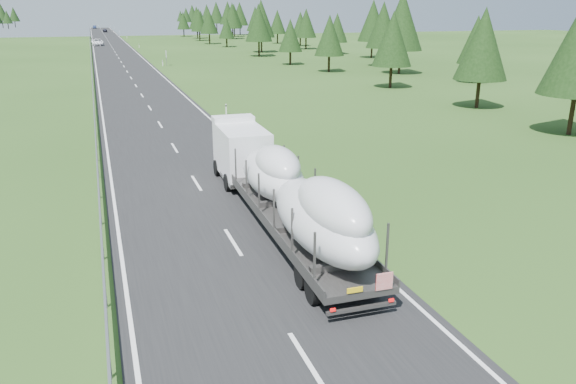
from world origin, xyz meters
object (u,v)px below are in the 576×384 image
object	(u,v)px
distant_van	(97,42)
distant_car_blue	(95,27)
distant_car_dark	(105,30)
highway_sign	(166,55)
boat_truck	(284,185)

from	to	relation	value
distant_van	distant_car_blue	world-z (taller)	distant_van
distant_car_dark	distant_car_blue	bearing A→B (deg)	93.39
highway_sign	distant_car_dark	bearing A→B (deg)	92.27
distant_car_blue	distant_car_dark	bearing A→B (deg)	-83.47
boat_truck	distant_car_blue	bearing A→B (deg)	91.06
distant_van	distant_car_blue	distance (m)	142.95
highway_sign	distant_car_dark	xyz separation A→B (m)	(-6.21, 156.63, -1.09)
distant_car_dark	distant_car_blue	world-z (taller)	distant_car_blue
highway_sign	distant_van	size ratio (longest dim) A/B	0.42
boat_truck	highway_sign	bearing A→B (deg)	86.65
boat_truck	distant_van	xyz separation A→B (m)	(-5.95, 142.29, -1.21)
distant_car_blue	boat_truck	bearing A→B (deg)	-86.67
highway_sign	boat_truck	world-z (taller)	boat_truck
boat_truck	distant_van	world-z (taller)	boat_truck
distant_van	distant_car_dark	distance (m)	93.60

